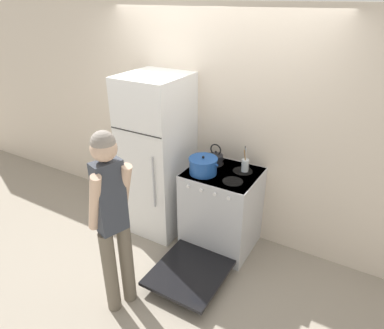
{
  "coord_description": "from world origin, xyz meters",
  "views": [
    {
      "loc": [
        1.62,
        -3.23,
        2.6
      ],
      "look_at": [
        0.01,
        -0.47,
        1.01
      ],
      "focal_mm": 32.0,
      "sensor_mm": 36.0,
      "label": 1
    }
  ],
  "objects": [
    {
      "name": "dutch_oven_pot",
      "position": [
        0.13,
        -0.45,
        1.02
      ],
      "size": [
        0.34,
        0.3,
        0.2
      ],
      "color": "#1E4C9E",
      "rests_on": "stove_range"
    },
    {
      "name": "wall_back",
      "position": [
        0.0,
        0.03,
        1.27
      ],
      "size": [
        10.0,
        0.06,
        2.55
      ],
      "color": "beige",
      "rests_on": "ground_plane"
    },
    {
      "name": "utensil_jar",
      "position": [
        0.49,
        -0.19,
        1.01
      ],
      "size": [
        0.08,
        0.08,
        0.28
      ],
      "color": "silver",
      "rests_on": "stove_range"
    },
    {
      "name": "tea_kettle",
      "position": [
        0.14,
        -0.19,
        1.0
      ],
      "size": [
        0.21,
        0.17,
        0.24
      ],
      "color": "black",
      "rests_on": "stove_range"
    },
    {
      "name": "refrigerator",
      "position": [
        -0.52,
        -0.35,
        0.93
      ],
      "size": [
        0.66,
        0.73,
        1.86
      ],
      "color": "white",
      "rests_on": "ground_plane"
    },
    {
      "name": "ground_plane",
      "position": [
        0.0,
        0.0,
        0.0
      ],
      "size": [
        14.0,
        14.0,
        0.0
      ],
      "primitive_type": "plane",
      "color": "gray"
    },
    {
      "name": "person",
      "position": [
        -0.11,
        -1.56,
        0.98
      ],
      "size": [
        0.35,
        0.41,
        1.72
      ],
      "rotation": [
        0.0,
        0.0,
        1.25
      ],
      "color": "#6B6051",
      "rests_on": "ground_plane"
    },
    {
      "name": "stove_range",
      "position": [
        0.3,
        -0.36,
        0.46
      ],
      "size": [
        0.75,
        1.4,
        0.93
      ],
      "color": "silver",
      "rests_on": "ground_plane"
    }
  ]
}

